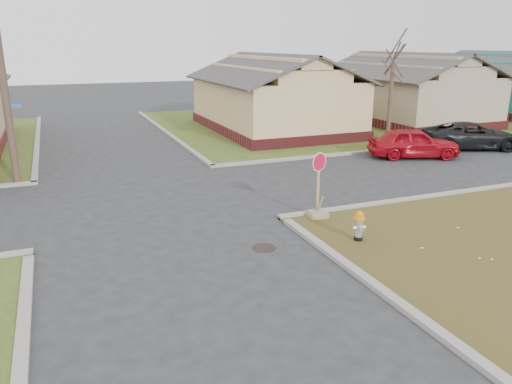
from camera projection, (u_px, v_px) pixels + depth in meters
name	position (u px, v px, depth m)	size (l,w,h in m)	color
ground	(179.00, 253.00, 12.95)	(120.00, 120.00, 0.00)	#27282A
verge_far_right	(413.00, 116.00, 36.86)	(37.00, 19.00, 0.05)	#394C1B
curbs	(145.00, 200.00, 17.39)	(80.00, 40.00, 0.12)	gray
manhole	(264.00, 248.00, 13.30)	(0.64, 0.64, 0.01)	black
side_house_yellow	(273.00, 95.00, 30.57)	(7.60, 11.60, 4.70)	maroon
side_house_tan	(406.00, 89.00, 34.18)	(7.60, 11.60, 4.70)	maroon
utility_pole	(0.00, 60.00, 18.00)	(1.80, 0.28, 9.00)	#412B25
tree_mid_right	(390.00, 104.00, 26.44)	(0.22, 0.22, 4.20)	#412B25
fire_hydrant	(359.00, 224.00, 13.57)	(0.32, 0.32, 0.85)	black
stop_sign	(317.00, 203.00, 15.44)	(0.59, 0.57, 2.06)	#9E7756
red_sedan	(414.00, 143.00, 23.60)	(1.68, 4.18, 1.42)	#A60B16
dark_pickup	(473.00, 136.00, 25.63)	(2.23, 4.85, 1.35)	black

